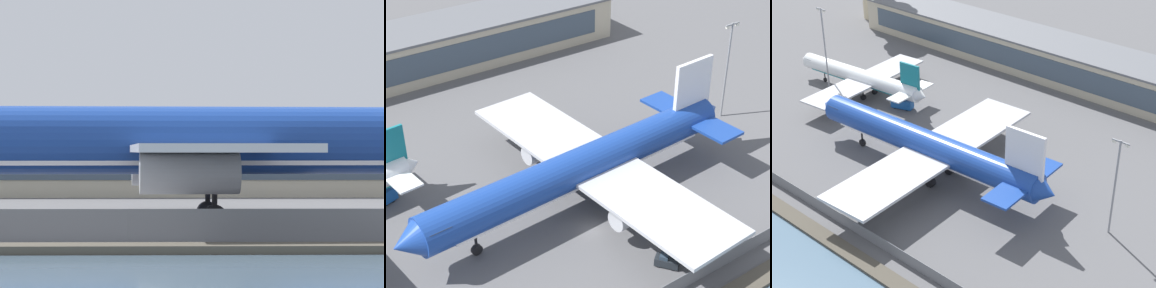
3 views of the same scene
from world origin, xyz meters
TOP-DOWN VIEW (x-y plane):
  - ground_plane at (0.00, 0.00)m, footprint 500.00×500.00m
  - shoreline_seawall at (0.00, -20.50)m, footprint 320.00×3.00m
  - perimeter_fence at (0.00, -16.00)m, footprint 280.00×0.10m
  - cargo_jet_blue at (3.29, 6.05)m, footprint 58.69×50.31m
  - passenger_jet_white_teal at (-35.21, 22.13)m, footprint 41.62×35.97m
  - baggage_tug at (3.69, -11.59)m, footprint 3.16×3.53m
  - ops_van at (-22.40, 23.19)m, footprint 5.60×3.67m
  - terminal_building at (-12.29, 63.81)m, footprint 119.09×16.06m
  - apron_light_mast_apron_west at (39.64, 13.11)m, footprint 3.20×0.40m
  - apron_light_mast_apron_east at (-43.32, 18.01)m, footprint 3.20×0.40m

SIDE VIEW (x-z plane):
  - ground_plane at x=0.00m, z-range 0.00..0.00m
  - shoreline_seawall at x=0.00m, z-range 0.00..0.50m
  - baggage_tug at x=3.69m, z-range -0.09..1.71m
  - perimeter_fence at x=0.00m, z-range 0.00..2.32m
  - ops_van at x=-22.40m, z-range 0.04..2.52m
  - passenger_jet_white_teal at x=-35.21m, z-range -1.42..10.58m
  - terminal_building at x=-12.29m, z-range 0.01..9.56m
  - cargo_jet_blue at x=3.29m, z-range -2.03..15.16m
  - apron_light_mast_apron_west at x=39.64m, z-range 1.25..19.55m
  - apron_light_mast_apron_east at x=-43.32m, z-range 1.29..22.81m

